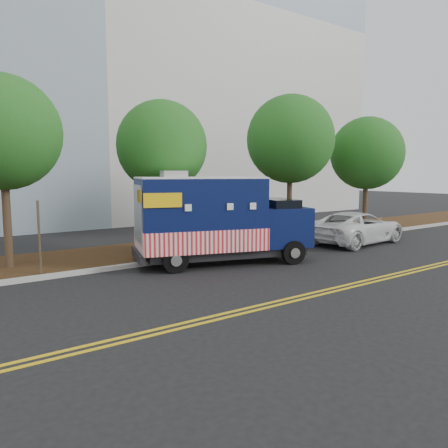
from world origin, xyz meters
TOP-DOWN VIEW (x-y plane):
  - ground at (0.00, 0.00)m, footprint 120.00×120.00m
  - curb at (0.00, 1.40)m, footprint 120.00×0.18m
  - mulch_strip at (0.00, 3.50)m, footprint 120.00×4.00m
  - centerline_near at (0.00, -4.45)m, footprint 120.00×0.10m
  - centerline_far at (0.00, -4.70)m, footprint 120.00×0.10m
  - office_building at (2.00, 22.00)m, footprint 46.00×20.00m
  - tree_a at (-4.98, 3.26)m, footprint 3.69×3.69m
  - tree_b at (0.85, 3.50)m, footprint 3.63×3.63m
  - tree_c at (7.98, 3.46)m, footprint 4.35×4.35m
  - tree_d at (13.05, 2.66)m, footprint 3.97×3.97m
  - sign_post at (-4.39, 1.64)m, footprint 0.06×0.06m
  - food_truck at (1.22, 0.31)m, footprint 6.63×4.03m
  - white_car at (9.06, 0.16)m, footprint 5.42×2.85m

SIDE VIEW (x-z plane):
  - ground at x=0.00m, z-range 0.00..0.00m
  - centerline_near at x=0.00m, z-range 0.00..0.01m
  - centerline_far at x=0.00m, z-range 0.00..0.01m
  - curb at x=0.00m, z-range 0.00..0.15m
  - mulch_strip at x=0.00m, z-range 0.00..0.15m
  - white_car at x=9.06m, z-range 0.00..1.45m
  - sign_post at x=-4.39m, z-range 0.00..2.40m
  - food_truck at x=1.22m, z-range -0.16..3.14m
  - tree_d at x=13.05m, z-range 1.15..7.42m
  - tree_b at x=0.85m, z-range 1.23..7.36m
  - tree_a at x=-4.98m, z-range 1.32..7.68m
  - tree_c at x=7.98m, z-range 1.34..8.40m
  - office_building at x=2.00m, z-range 0.00..30.40m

